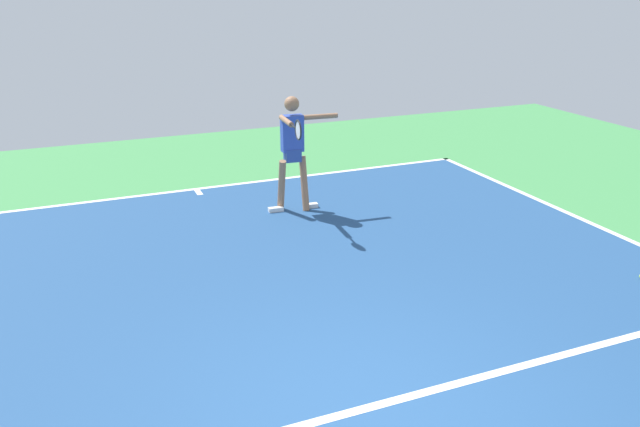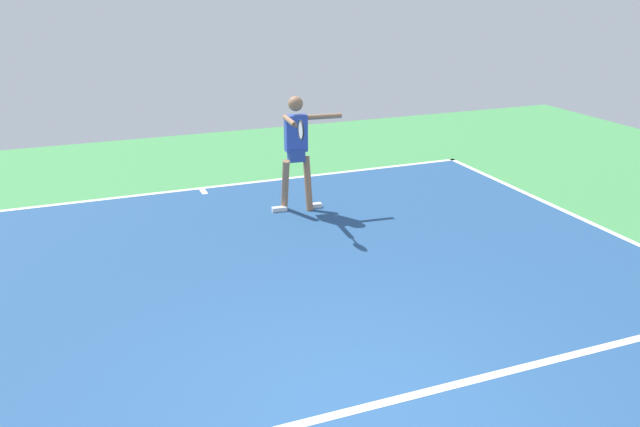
% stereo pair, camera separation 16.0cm
% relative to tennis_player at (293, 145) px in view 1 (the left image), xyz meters
% --- Properties ---
extents(ground_plane, '(22.20, 22.20, 0.00)m').
position_rel_tennis_player_xyz_m(ground_plane, '(1.23, 5.14, -1.08)').
color(ground_plane, '#428E4C').
extents(court_surface, '(10.55, 13.80, 0.00)m').
position_rel_tennis_player_xyz_m(court_surface, '(1.23, 5.14, -1.08)').
color(court_surface, navy).
rests_on(court_surface, ground_plane).
extents(court_line_baseline_near, '(10.55, 0.10, 0.01)m').
position_rel_tennis_player_xyz_m(court_line_baseline_near, '(1.23, -1.71, -1.07)').
color(court_line_baseline_near, white).
rests_on(court_line_baseline_near, ground_plane).
extents(court_line_service, '(7.91, 0.10, 0.01)m').
position_rel_tennis_player_xyz_m(court_line_service, '(1.23, 5.03, -1.07)').
color(court_line_service, white).
rests_on(court_line_service, ground_plane).
extents(court_line_centre_mark, '(0.10, 0.30, 0.01)m').
position_rel_tennis_player_xyz_m(court_line_centre_mark, '(1.23, -1.51, -1.07)').
color(court_line_centre_mark, white).
rests_on(court_line_centre_mark, ground_plane).
extents(tennis_player, '(1.16, 1.23, 1.85)m').
position_rel_tennis_player_xyz_m(tennis_player, '(0.00, 0.00, 0.00)').
color(tennis_player, '#9E7051').
rests_on(tennis_player, ground_plane).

